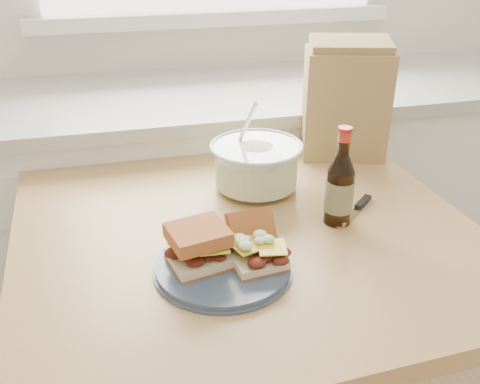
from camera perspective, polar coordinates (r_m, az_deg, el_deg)
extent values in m
cube|color=white|center=(2.03, -0.73, -2.28)|extent=(2.40, 0.60, 0.90)
cube|color=beige|center=(1.84, -0.82, 10.49)|extent=(2.50, 0.64, 0.04)
cube|color=tan|center=(1.24, 0.15, -3.79)|extent=(1.06, 1.06, 0.04)
cube|color=tan|center=(1.81, -18.12, -10.03)|extent=(0.07, 0.07, 0.79)
cube|color=tan|center=(1.96, 8.91, -5.72)|extent=(0.07, 0.07, 0.79)
cylinder|color=#3A475E|center=(1.06, -1.80, -7.92)|extent=(0.27, 0.27, 0.02)
cube|color=beige|center=(1.05, -4.41, -7.13)|extent=(0.13, 0.12, 0.02)
cube|color=yellow|center=(1.03, -4.47, -5.58)|extent=(0.08, 0.08, 0.00)
cube|color=#A2582A|center=(1.02, -4.52, -4.56)|extent=(0.13, 0.12, 0.03)
cube|color=beige|center=(1.05, 1.89, -7.20)|extent=(0.11, 0.10, 0.02)
cube|color=yellow|center=(1.03, 1.92, -5.77)|extent=(0.06, 0.06, 0.00)
cube|color=#A2582A|center=(1.08, 1.27, -4.13)|extent=(0.10, 0.08, 0.09)
cone|color=silver|center=(1.34, 1.74, 2.62)|extent=(0.22, 0.22, 0.12)
cylinder|color=white|center=(1.34, 1.74, 2.41)|extent=(0.21, 0.21, 0.08)
torus|color=silver|center=(1.31, 1.78, 4.93)|extent=(0.23, 0.23, 0.01)
cylinder|color=silver|center=(1.32, 0.54, 6.84)|extent=(0.04, 0.09, 0.15)
cylinder|color=black|center=(1.21, 10.50, -0.52)|extent=(0.06, 0.06, 0.13)
cone|color=black|center=(1.17, 10.85, 3.07)|extent=(0.06, 0.06, 0.04)
cylinder|color=black|center=(1.15, 11.05, 5.17)|extent=(0.03, 0.03, 0.05)
cylinder|color=red|center=(1.15, 11.12, 5.87)|extent=(0.03, 0.03, 0.02)
cylinder|color=#A81F27|center=(1.14, 11.19, 6.60)|extent=(0.03, 0.03, 0.01)
cylinder|color=#354120|center=(1.20, 10.52, -0.31)|extent=(0.06, 0.06, 0.07)
cube|color=silver|center=(1.26, 11.66, -2.59)|extent=(0.10, 0.09, 0.00)
cube|color=black|center=(1.32, 12.99, -1.05)|extent=(0.06, 0.06, 0.01)
cube|color=#9E7C4C|center=(1.54, 11.16, 9.21)|extent=(0.26, 0.21, 0.30)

